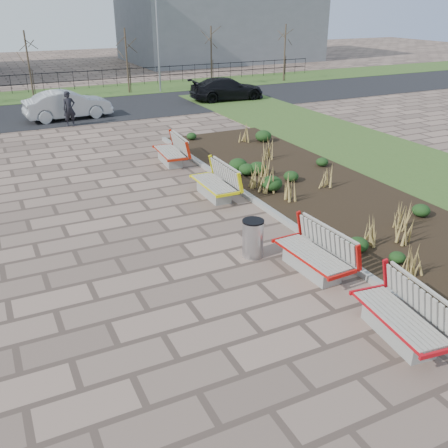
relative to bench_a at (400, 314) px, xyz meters
name	(u,v)px	position (x,y,z in m)	size (l,w,h in m)	color
ground	(222,347)	(-3.00, 1.16, -0.50)	(120.00, 120.00, 0.00)	#866B5C
planting_bed	(333,198)	(3.25, 6.16, -0.45)	(4.50, 18.00, 0.10)	black
planting_curb	(268,209)	(0.92, 6.16, -0.42)	(0.16, 18.00, 0.15)	gray
grass_verge_near	(443,177)	(8.00, 6.16, -0.48)	(5.00, 38.00, 0.04)	#33511E
grass_verge_far	(31,96)	(-3.00, 29.16, -0.48)	(80.00, 5.00, 0.04)	#33511E
road	(45,114)	(-3.00, 23.16, -0.49)	(80.00, 7.00, 0.02)	black
bench_a	(400,314)	(0.00, 0.00, 0.00)	(0.90, 2.10, 1.00)	red
bench_b	(312,252)	(0.00, 2.71, 0.00)	(0.90, 2.10, 1.00)	red
bench_c	(213,182)	(0.00, 7.97, 0.00)	(0.90, 2.10, 1.00)	#FFF40D
bench_d	(169,150)	(0.00, 11.90, 0.00)	(0.90, 2.10, 1.00)	red
litter_bin	(253,239)	(-0.83, 3.96, -0.04)	(0.50, 0.50, 0.92)	#B2B2B7
pedestrian	(69,109)	(-2.22, 19.75, 0.33)	(0.61, 0.40, 1.67)	black
car_silver	(68,105)	(-2.02, 21.40, 0.23)	(1.51, 4.33, 1.43)	#A6AAAE
car_black	(227,89)	(7.69, 22.54, 0.18)	(1.86, 4.58, 1.33)	black
tree_c	(29,66)	(-3.00, 27.66, 1.54)	(1.40, 1.40, 4.00)	#4C3D2D
tree_d	(127,61)	(3.00, 27.66, 1.54)	(1.40, 1.40, 4.00)	#4C3D2D
tree_e	(211,57)	(9.00, 27.66, 1.54)	(1.40, 1.40, 4.00)	#4C3D2D
tree_f	(285,53)	(15.00, 27.66, 1.54)	(1.40, 1.40, 4.00)	#4C3D2D
lamp_east	(158,44)	(5.00, 27.16, 2.54)	(0.24, 0.60, 6.00)	gray
railing_fence	(27,83)	(-3.00, 30.66, 0.14)	(44.00, 0.10, 1.20)	black
building_grey	(219,7)	(17.00, 43.16, 4.50)	(18.00, 12.00, 10.00)	slate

